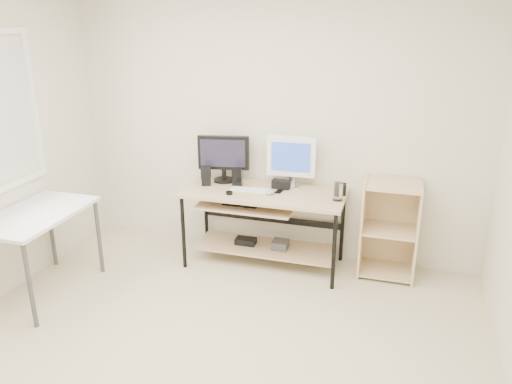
{
  "coord_description": "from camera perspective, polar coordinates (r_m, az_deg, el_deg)",
  "views": [
    {
      "loc": [
        1.17,
        -2.55,
        2.3
      ],
      "look_at": [
        0.03,
        1.3,
        0.87
      ],
      "focal_mm": 35.0,
      "sensor_mm": 36.0,
      "label": 1
    }
  ],
  "objects": [
    {
      "name": "side_table",
      "position": [
        4.55,
        -23.8,
        -3.11
      ],
      "size": [
        0.6,
        1.0,
        0.75
      ],
      "color": "white",
      "rests_on": "ground"
    },
    {
      "name": "volume_puck",
      "position": [
        4.56,
        -3.08,
        -0.11
      ],
      "size": [
        0.08,
        0.08,
        0.03
      ],
      "primitive_type": "cylinder",
      "rotation": [
        0.0,
        0.0,
        -0.25
      ],
      "color": "black",
      "rests_on": "desk"
    },
    {
      "name": "room",
      "position": [
        3.07,
        -9.66,
        0.65
      ],
      "size": [
        4.01,
        4.01,
        2.62
      ],
      "color": "beige",
      "rests_on": "ground"
    },
    {
      "name": "drinking_glass",
      "position": [
        4.43,
        9.36,
        0.06
      ],
      "size": [
        0.09,
        0.09,
        0.16
      ],
      "primitive_type": "cylinder",
      "rotation": [
        0.0,
        0.0,
        0.17
      ],
      "color": "white",
      "rests_on": "coaster"
    },
    {
      "name": "keyboard",
      "position": [
        4.66,
        -0.61,
        0.26
      ],
      "size": [
        0.38,
        0.12,
        0.01
      ],
      "primitive_type": "cube",
      "rotation": [
        0.0,
        0.0,
        0.05
      ],
      "color": "white",
      "rests_on": "desk"
    },
    {
      "name": "black_monitor",
      "position": [
        4.85,
        -3.72,
        4.17
      ],
      "size": [
        0.5,
        0.21,
        0.46
      ],
      "rotation": [
        0.0,
        0.0,
        0.19
      ],
      "color": "black",
      "rests_on": "desk"
    },
    {
      "name": "audio_controller",
      "position": [
        4.74,
        -2.15,
        1.67
      ],
      "size": [
        0.09,
        0.06,
        0.18
      ],
      "primitive_type": "cube",
      "rotation": [
        0.0,
        0.0,
        0.08
      ],
      "color": "black",
      "rests_on": "desk"
    },
    {
      "name": "center_speaker",
      "position": [
        4.7,
        2.88,
        0.89
      ],
      "size": [
        0.17,
        0.09,
        0.08
      ],
      "primitive_type": "cube",
      "rotation": [
        0.0,
        0.0,
        -0.08
      ],
      "color": "black",
      "rests_on": "desk"
    },
    {
      "name": "white_imac",
      "position": [
        4.69,
        4.04,
        3.91
      ],
      "size": [
        0.46,
        0.15,
        0.49
      ],
      "rotation": [
        0.0,
        0.0,
        0.06
      ],
      "color": "silver",
      "rests_on": "desk"
    },
    {
      "name": "desk",
      "position": [
        4.72,
        0.64,
        -2.29
      ],
      "size": [
        1.5,
        0.65,
        0.75
      ],
      "color": "tan",
      "rests_on": "ground"
    },
    {
      "name": "smartphone",
      "position": [
        4.62,
        2.65,
        0.06
      ],
      "size": [
        0.07,
        0.11,
        0.01
      ],
      "primitive_type": "cube",
      "rotation": [
        0.0,
        0.0,
        -0.11
      ],
      "color": "black",
      "rests_on": "desk"
    },
    {
      "name": "speaker_right",
      "position": [
        4.6,
        9.74,
        0.33
      ],
      "size": [
        0.09,
        0.09,
        0.1
      ],
      "primitive_type": "cube",
      "rotation": [
        0.0,
        0.0,
        0.1
      ],
      "color": "black",
      "rests_on": "desk"
    },
    {
      "name": "speaker_left",
      "position": [
        4.8,
        -5.74,
        1.9
      ],
      "size": [
        0.12,
        0.12,
        0.18
      ],
      "rotation": [
        0.0,
        0.0,
        0.31
      ],
      "color": "black",
      "rests_on": "desk"
    },
    {
      "name": "coaster",
      "position": [
        4.46,
        9.3,
        -0.95
      ],
      "size": [
        0.12,
        0.12,
        0.01
      ],
      "primitive_type": "cylinder",
      "rotation": [
        0.0,
        0.0,
        0.17
      ],
      "color": "#9A6745",
      "rests_on": "desk"
    },
    {
      "name": "shelf_unit",
      "position": [
        4.75,
        15.0,
        -3.99
      ],
      "size": [
        0.5,
        0.4,
        0.9
      ],
      "color": "beige",
      "rests_on": "ground"
    },
    {
      "name": "mouse",
      "position": [
        4.56,
        1.64,
        -0.01
      ],
      "size": [
        0.1,
        0.13,
        0.04
      ],
      "primitive_type": "ellipsoid",
      "rotation": [
        0.0,
        0.0,
        -0.28
      ],
      "color": "#B8B8BE",
      "rests_on": "desk"
    }
  ]
}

